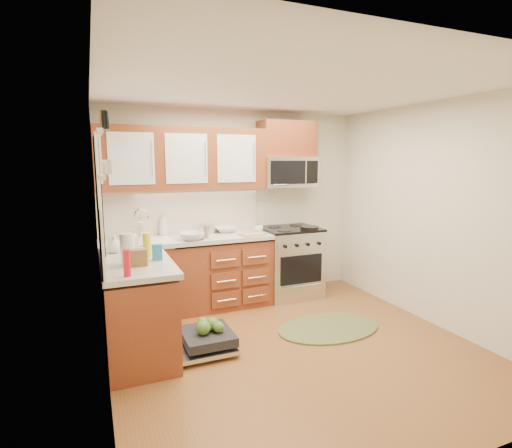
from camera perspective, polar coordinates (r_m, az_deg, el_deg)
name	(u,v)px	position (r m, az deg, el deg)	size (l,w,h in m)	color
floor	(295,348)	(4.20, 5.59, -17.20)	(3.50, 3.50, 0.00)	brown
ceiling	(299,88)	(3.82, 6.21, 18.71)	(3.50, 3.50, 0.00)	white
wall_back	(235,206)	(5.40, -3.01, 2.65)	(3.50, 0.04, 2.50)	beige
wall_front	(449,273)	(2.46, 25.82, -6.28)	(3.50, 0.04, 2.50)	beige
wall_left	(100,239)	(3.36, -21.36, -2.01)	(0.04, 3.50, 2.50)	beige
wall_right	(435,215)	(4.89, 24.21, 1.16)	(0.04, 3.50, 2.50)	beige
base_cabinet_back	(189,276)	(5.09, -9.55, -7.39)	(2.05, 0.60, 0.85)	#602D15
base_cabinet_left	(137,310)	(4.11, -16.60, -11.74)	(0.60, 1.25, 0.85)	#602D15
countertop_back	(188,239)	(4.96, -9.67, -2.15)	(2.07, 0.64, 0.05)	beige
countertop_left	(136,263)	(3.97, -16.78, -5.30)	(0.64, 1.27, 0.05)	beige
backsplash_back	(182,211)	(5.20, -10.50, 1.80)	(2.05, 0.02, 0.57)	silver
backsplash_left	(101,233)	(3.89, -21.31, -1.16)	(0.02, 1.25, 0.57)	silver
upper_cabinets	(183,159)	(5.00, -10.33, 9.17)	(2.05, 0.35, 0.75)	#602D15
cabinet_over_mw	(287,139)	(5.48, 4.40, 12.00)	(0.76, 0.35, 0.47)	#602D15
range	(290,262)	(5.53, 4.88, -5.40)	(0.76, 0.64, 0.95)	silver
microwave	(287,172)	(5.46, 4.47, 7.44)	(0.76, 0.38, 0.40)	silver
sink	(145,251)	(4.88, -15.62, -3.77)	(0.62, 0.50, 0.26)	white
dishwasher	(203,341)	(4.12, -7.52, -16.24)	(0.70, 0.60, 0.20)	silver
window	(98,196)	(3.82, -21.60, 3.80)	(0.03, 1.05, 1.05)	white
window_blind	(99,158)	(3.81, -21.52, 8.77)	(0.02, 0.96, 0.40)	white
shelf_upper	(99,132)	(2.96, -21.51, 12.12)	(0.04, 0.40, 0.03)	white
shelf_lower	(102,177)	(2.96, -21.16, 6.32)	(0.04, 0.40, 0.03)	white
rug	(329,328)	(4.67, 10.39, -14.37)	(1.20, 0.78, 0.02)	#546037
skillet	(310,228)	(5.30, 7.66, -0.58)	(0.24, 0.24, 0.05)	black
stock_pot	(209,229)	(5.17, -6.80, -0.72)	(0.18, 0.18, 0.11)	silver
cutting_board	(253,234)	(5.01, -0.48, -1.50)	(0.31, 0.20, 0.02)	tan
canister	(205,232)	(4.80, -7.33, -1.14)	(0.11, 0.11, 0.17)	silver
paper_towel_roll	(128,249)	(3.77, -17.85, -3.45)	(0.13, 0.13, 0.29)	white
mustard_bottle	(147,245)	(4.03, -15.33, -2.89)	(0.08, 0.08, 0.24)	yellow
red_bottle	(127,263)	(3.42, -17.97, -5.33)	(0.06, 0.06, 0.22)	red
wooden_box	(138,257)	(3.73, -16.46, -4.60)	(0.15, 0.11, 0.15)	brown
blue_carton	(157,252)	(3.89, -13.93, -3.93)	(0.10, 0.06, 0.15)	teal
bowl_a	(226,229)	(5.24, -4.37, -0.78)	(0.28, 0.28, 0.07)	#999999
bowl_b	(192,236)	(4.77, -9.12, -1.74)	(0.29, 0.29, 0.09)	#999999
cup	(259,229)	(5.20, 0.38, -0.72)	(0.11, 0.11, 0.09)	#999999
soap_bottle_a	(163,224)	(5.12, -13.11, 0.01)	(0.11, 0.11, 0.29)	#999999
soap_bottle_b	(134,239)	(4.45, -17.03, -2.04)	(0.09, 0.10, 0.21)	#999999
soap_bottle_c	(114,244)	(4.31, -19.59, -2.69)	(0.15, 0.15, 0.19)	#999999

